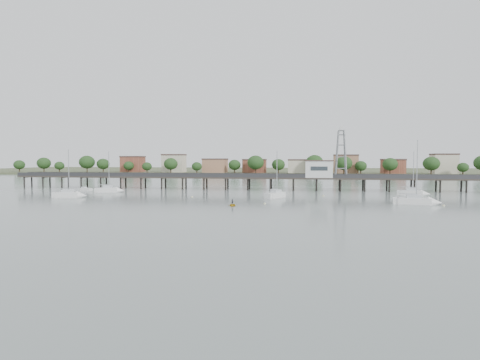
% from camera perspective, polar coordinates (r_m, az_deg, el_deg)
% --- Properties ---
extents(ground_plane, '(500.00, 500.00, 0.00)m').
position_cam_1_polar(ground_plane, '(67.77, -8.79, -5.19)').
color(ground_plane, slate).
rests_on(ground_plane, ground).
extents(pier, '(150.00, 5.00, 5.50)m').
position_cam_1_polar(pier, '(125.66, -0.34, 0.34)').
color(pier, '#2D2823').
rests_on(pier, ground).
extents(pier_building, '(8.40, 5.40, 5.30)m').
position_cam_1_polar(pier_building, '(123.90, 11.15, 1.58)').
color(pier_building, silver).
rests_on(pier_building, ground).
extents(lattice_tower, '(3.20, 3.20, 15.50)m').
position_cam_1_polar(lattice_tower, '(124.27, 14.17, 3.59)').
color(lattice_tower, slate).
rests_on(lattice_tower, ground).
extents(sailboat_a, '(7.85, 3.30, 12.64)m').
position_cam_1_polar(sailboat_a, '(108.70, -22.75, -1.97)').
color(sailboat_a, white).
rests_on(sailboat_a, ground).
extents(sailboat_c, '(5.68, 7.38, 12.23)m').
position_cam_1_polar(sailboat_c, '(100.80, 5.49, -2.12)').
color(sailboat_c, white).
rests_on(sailboat_c, ground).
extents(sailboat_e, '(7.67, 3.81, 12.27)m').
position_cam_1_polar(sailboat_e, '(115.33, 23.74, -1.71)').
color(sailboat_e, white).
rests_on(sailboat_e, ground).
extents(sailboat_b, '(7.77, 3.89, 12.41)m').
position_cam_1_polar(sailboat_b, '(121.94, -17.77, -1.36)').
color(sailboat_b, white).
rests_on(sailboat_b, ground).
extents(sailboat_d, '(9.08, 3.91, 14.46)m').
position_cam_1_polar(sailboat_d, '(93.30, 24.40, -2.79)').
color(sailboat_d, white).
rests_on(sailboat_d, ground).
extents(white_tender, '(3.74, 2.09, 1.37)m').
position_cam_1_polar(white_tender, '(129.99, -21.07, -1.26)').
color(white_tender, white).
rests_on(white_tender, ground).
extents(yellow_dinghy, '(1.95, 0.93, 2.63)m').
position_cam_1_polar(yellow_dinghy, '(82.48, -1.09, -3.70)').
color(yellow_dinghy, gold).
rests_on(yellow_dinghy, ground).
extents(dinghy_occupant, '(0.77, 1.22, 0.27)m').
position_cam_1_polar(dinghy_occupant, '(82.48, -1.09, -3.70)').
color(dinghy_occupant, black).
rests_on(dinghy_occupant, ground).
extents(mooring_buoys, '(88.37, 21.20, 0.39)m').
position_cam_1_polar(mooring_buoys, '(95.16, 1.54, -2.75)').
color(mooring_buoys, '#ECECB8').
rests_on(mooring_buoys, ground).
extents(far_shore, '(500.00, 170.00, 10.40)m').
position_cam_1_polar(far_shore, '(304.18, 5.33, 1.35)').
color(far_shore, '#475133').
rests_on(far_shore, ground).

